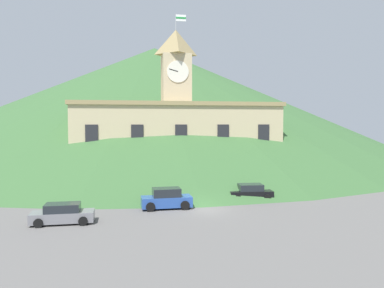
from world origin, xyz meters
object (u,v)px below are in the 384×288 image
(street_lamp_far_left, at_px, (148,163))
(car_gray_pickup, at_px, (63,214))
(car_silver_hatch, at_px, (111,192))
(car_white_taxi, at_px, (215,186))
(pedestrian, at_px, (187,182))
(car_black_suv, at_px, (250,193))
(street_lamp_far_right, at_px, (227,158))
(car_yellow_coupe, at_px, (278,187))
(car_blue_van, at_px, (166,199))

(street_lamp_far_left, xyz_separation_m, car_gray_pickup, (-8.38, -17.16, -2.57))
(car_gray_pickup, distance_m, car_silver_hatch, 11.58)
(car_white_taxi, distance_m, pedestrian, 3.63)
(car_black_suv, bearing_deg, street_lamp_far_right, 94.44)
(car_silver_hatch, height_order, pedestrian, pedestrian)
(street_lamp_far_left, xyz_separation_m, car_black_suv, (10.99, -10.32, -2.55))
(car_gray_pickup, bearing_deg, pedestrian, 46.66)
(street_lamp_far_left, relative_size, pedestrian, 2.49)
(car_yellow_coupe, distance_m, car_gray_pickup, 26.72)
(car_blue_van, height_order, pedestrian, car_blue_van)
(street_lamp_far_left, distance_m, pedestrian, 6.13)
(car_white_taxi, xyz_separation_m, car_gray_pickup, (-16.68, -13.03, 0.12))
(street_lamp_far_left, bearing_deg, street_lamp_far_right, 0.00)
(street_lamp_far_right, height_order, car_blue_van, street_lamp_far_right)
(car_silver_hatch, bearing_deg, car_white_taxi, 6.91)
(street_lamp_far_left, relative_size, car_gray_pickup, 0.86)
(car_black_suv, xyz_separation_m, car_white_taxi, (-2.70, 6.19, -0.14))
(street_lamp_far_right, height_order, car_white_taxi, street_lamp_far_right)
(street_lamp_far_right, relative_size, car_white_taxi, 1.15)
(car_black_suv, xyz_separation_m, car_silver_hatch, (-15.68, 4.14, -0.14))
(street_lamp_far_left, relative_size, car_blue_van, 0.89)
(car_black_suv, height_order, pedestrian, pedestrian)
(car_black_suv, bearing_deg, car_yellow_coupe, 43.08)
(street_lamp_far_left, height_order, car_black_suv, street_lamp_far_left)
(street_lamp_far_right, relative_size, car_blue_van, 1.02)
(car_yellow_coupe, bearing_deg, car_silver_hatch, -7.02)
(car_white_taxi, height_order, car_yellow_coupe, car_white_taxi)
(pedestrian, bearing_deg, street_lamp_far_right, 68.46)
(car_gray_pickup, bearing_deg, car_yellow_coupe, 23.36)
(street_lamp_far_left, distance_m, car_black_suv, 15.29)
(car_yellow_coupe, relative_size, car_silver_hatch, 1.11)
(car_blue_van, relative_size, car_gray_pickup, 0.97)
(car_yellow_coupe, height_order, car_silver_hatch, car_silver_hatch)
(car_gray_pickup, bearing_deg, car_blue_van, 22.93)
(car_black_suv, distance_m, car_gray_pickup, 20.55)
(car_white_taxi, bearing_deg, street_lamp_far_right, 59.40)
(street_lamp_far_left, bearing_deg, car_black_suv, -43.19)
(car_blue_van, bearing_deg, car_white_taxi, 49.03)
(car_white_taxi, distance_m, car_silver_hatch, 13.14)
(car_black_suv, relative_size, pedestrian, 2.73)
(street_lamp_far_left, height_order, car_blue_van, street_lamp_far_left)
(street_lamp_far_right, distance_m, car_gray_pickup, 26.06)
(street_lamp_far_left, bearing_deg, car_yellow_coupe, -21.46)
(street_lamp_far_left, bearing_deg, car_blue_van, -85.12)
(car_white_taxi, relative_size, car_yellow_coupe, 1.05)
(street_lamp_far_left, bearing_deg, car_gray_pickup, -116.04)
(street_lamp_far_right, bearing_deg, car_black_suv, -90.09)
(car_silver_hatch, relative_size, pedestrian, 2.15)
(pedestrian, bearing_deg, car_silver_hatch, -115.92)
(car_black_suv, height_order, car_gray_pickup, car_black_suv)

